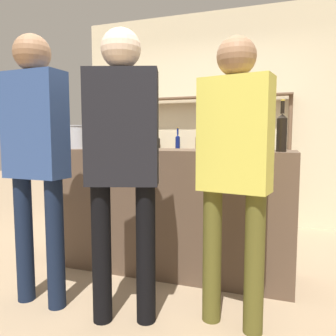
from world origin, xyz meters
TOP-DOWN VIEW (x-y plane):
  - ground_plane at (0.00, 0.00)m, footprint 16.00×16.00m
  - bar_counter at (0.00, 0.00)m, footprint 2.06×0.52m
  - back_wall at (0.00, 1.86)m, footprint 3.66×0.12m
  - back_shelf at (0.01, 1.68)m, footprint 2.05×0.18m
  - counter_bottle_0 at (0.90, -0.11)m, footprint 0.07×0.07m
  - counter_bottle_1 at (-0.74, 0.16)m, footprint 0.07×0.07m
  - counter_bottle_2 at (-0.24, 0.14)m, footprint 0.07×0.07m
  - counter_bottle_3 at (0.60, 0.05)m, footprint 0.08×0.08m
  - counter_bottle_4 at (-0.56, 0.01)m, footprint 0.09×0.09m
  - wine_glass at (-0.29, -0.09)m, footprint 0.08×0.08m
  - ice_bucket at (-0.84, -0.07)m, footprint 0.19×0.19m
  - cork_jar at (-0.19, 0.01)m, footprint 0.11×0.11m
  - customer_left at (-0.65, -0.83)m, footprint 0.43×0.24m
  - customer_right at (0.65, -0.68)m, footprint 0.44×0.26m
  - customer_center at (-0.00, -0.85)m, footprint 0.47×0.31m

SIDE VIEW (x-z plane):
  - ground_plane at x=0.00m, z-range 0.00..0.00m
  - bar_counter at x=0.00m, z-range 0.00..1.05m
  - customer_right at x=0.65m, z-range 0.17..1.89m
  - customer_center at x=0.00m, z-range 0.17..1.96m
  - customer_left at x=-0.65m, z-range 0.18..2.00m
  - back_shelf at x=0.01m, z-range 0.27..1.96m
  - cork_jar at x=-0.19m, z-range 1.05..1.21m
  - ice_bucket at x=-0.84m, z-range 1.05..1.26m
  - wine_glass at x=-0.29m, z-range 1.09..1.24m
  - counter_bottle_4 at x=-0.56m, z-range 1.01..1.32m
  - counter_bottle_3 at x=0.60m, z-range 1.01..1.34m
  - counter_bottle_1 at x=-0.74m, z-range 1.01..1.35m
  - counter_bottle_2 at x=-0.24m, z-range 1.01..1.36m
  - counter_bottle_0 at x=0.90m, z-range 1.01..1.38m
  - back_wall at x=0.00m, z-range 0.00..2.80m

